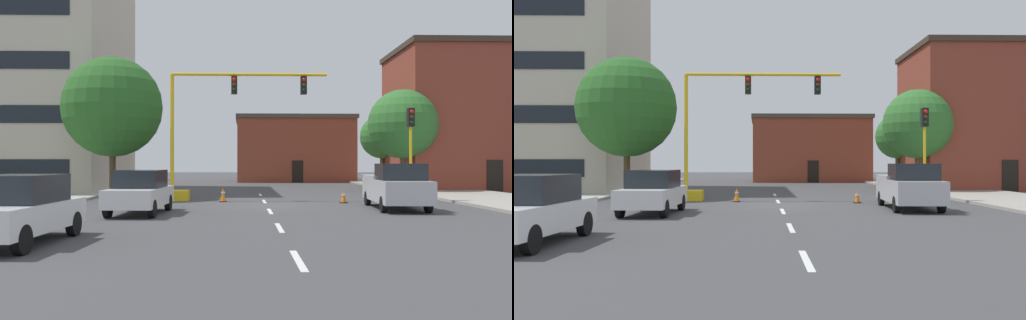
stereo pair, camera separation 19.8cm
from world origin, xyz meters
TOP-DOWN VIEW (x-y plane):
  - ground_plane at (0.00, 0.00)m, footprint 160.00×160.00m
  - sidewalk_left at (-12.43, 8.00)m, footprint 6.00×56.00m
  - sidewalk_right at (12.43, 8.00)m, footprint 6.00×56.00m
  - lane_stripe_seg_0 at (0.00, -14.00)m, footprint 0.16×2.40m
  - lane_stripe_seg_1 at (0.00, -8.50)m, footprint 0.16×2.40m
  - lane_stripe_seg_2 at (0.00, -3.00)m, footprint 0.16×2.40m
  - lane_stripe_seg_3 at (0.00, 2.50)m, footprint 0.16×2.40m
  - lane_stripe_seg_4 at (0.00, 8.00)m, footprint 0.16×2.40m
  - building_tall_left at (-18.01, 14.83)m, footprint 15.43×13.91m
  - building_brick_center at (4.39, 31.89)m, footprint 12.25×9.49m
  - building_row_right at (16.02, 14.72)m, footprint 11.16×8.85m
  - traffic_signal_gantry at (-3.70, 3.31)m, footprint 9.19×1.20m
  - traffic_light_pole_right at (7.42, 1.61)m, footprint 0.32×0.47m
  - tree_right_mid at (9.94, 11.17)m, footprint 4.77×4.77m
  - tree_left_near at (-8.45, 4.98)m, footprint 5.62×5.62m
  - tree_right_far at (10.43, 18.34)m, footprint 3.65×3.65m
  - pickup_truck_silver at (5.58, -2.04)m, footprint 2.33×5.51m
  - sedan_white_near_left at (-6.79, -11.61)m, footprint 2.13×4.61m
  - sedan_white_mid_left at (-5.20, -3.92)m, footprint 2.10×4.60m
  - traffic_cone_roadside_a at (3.94, 1.37)m, footprint 0.36×0.36m
  - traffic_cone_roadside_b at (-2.13, 2.28)m, footprint 0.36×0.36m

SIDE VIEW (x-z plane):
  - ground_plane at x=0.00m, z-range 0.00..0.00m
  - lane_stripe_seg_0 at x=0.00m, z-range 0.00..0.01m
  - lane_stripe_seg_1 at x=0.00m, z-range 0.00..0.01m
  - lane_stripe_seg_2 at x=0.00m, z-range 0.00..0.01m
  - lane_stripe_seg_3 at x=0.00m, z-range 0.00..0.01m
  - lane_stripe_seg_4 at x=0.00m, z-range 0.00..0.01m
  - sidewalk_left at x=-12.43m, z-range 0.00..0.14m
  - sidewalk_right at x=12.43m, z-range 0.00..0.14m
  - traffic_cone_roadside_a at x=3.94m, z-range -0.01..0.63m
  - traffic_cone_roadside_b at x=-2.13m, z-range -0.01..0.74m
  - sedan_white_near_left at x=-6.79m, z-range 0.02..1.76m
  - sedan_white_mid_left at x=-5.20m, z-range 0.02..1.76m
  - pickup_truck_silver at x=5.58m, z-range -0.02..1.97m
  - traffic_signal_gantry at x=-3.70m, z-range -1.16..5.67m
  - building_brick_center at x=4.39m, z-range 0.01..6.86m
  - traffic_light_pole_right at x=7.42m, z-range 1.13..5.93m
  - tree_right_far at x=10.43m, z-range 1.15..7.13m
  - tree_right_mid at x=9.94m, z-range 1.13..8.19m
  - tree_left_near at x=-8.45m, z-range 1.16..9.13m
  - building_row_right at x=16.02m, z-range 0.01..10.65m
  - building_tall_left at x=-18.01m, z-range 0.01..20.41m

